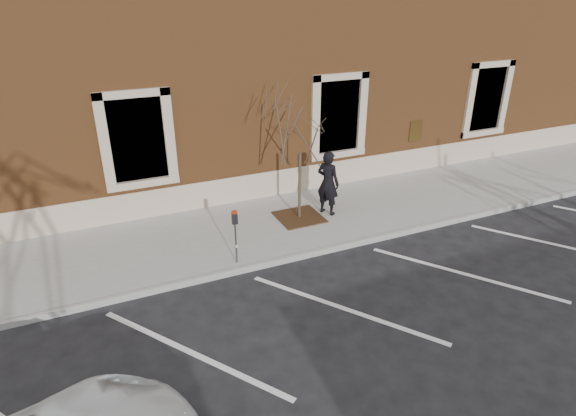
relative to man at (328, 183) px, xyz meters
name	(u,v)px	position (x,y,z in m)	size (l,w,h in m)	color
ground	(298,258)	(-1.71, -1.71, -1.07)	(120.00, 120.00, 0.00)	#28282B
sidewalk_near	(271,226)	(-1.71, 0.04, -1.00)	(40.00, 3.50, 0.15)	#B2ADA7
curb_near	(299,257)	(-1.71, -1.76, -1.00)	(40.00, 0.12, 0.15)	#9E9E99
parking_stripes	(343,308)	(-1.71, -3.91, -1.07)	(28.00, 4.40, 0.01)	silver
building_civic	(203,51)	(-1.71, 6.03, 2.92)	(40.00, 8.62, 8.00)	brown
man	(328,183)	(0.00, 0.00, 0.00)	(0.67, 0.44, 1.85)	black
parking_meter	(235,227)	(-3.21, -1.52, 0.00)	(0.12, 0.09, 1.33)	#595B60
tree_grate	(299,217)	(-0.85, 0.05, -0.91)	(1.21, 1.21, 0.03)	#452E16
sapling	(300,134)	(-0.85, 0.05, 1.49)	(2.07, 2.07, 3.45)	#4D412F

